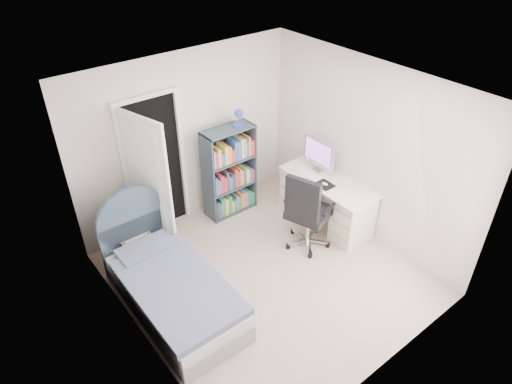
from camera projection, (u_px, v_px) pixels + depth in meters
room_shell at (268, 196)px, 5.25m from camera, size 3.50×3.70×2.60m
door at (151, 177)px, 5.97m from camera, size 0.92×0.81×2.06m
bed at (171, 288)px, 5.38m from camera, size 0.95×1.98×1.22m
nightstand at (131, 238)px, 5.96m from camera, size 0.39×0.39×0.58m
floor_lamp at (161, 214)px, 6.09m from camera, size 0.20×0.20×1.41m
bookcase at (230, 174)px, 6.77m from camera, size 0.78×0.33×1.65m
desk at (326, 199)px, 6.68m from camera, size 0.59×1.48×1.21m
office_chair at (306, 209)px, 6.03m from camera, size 0.67×0.68×1.19m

